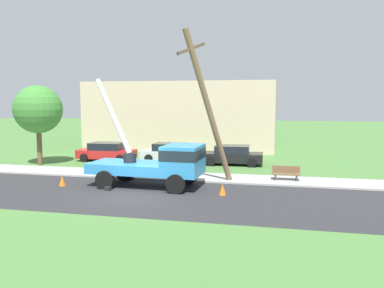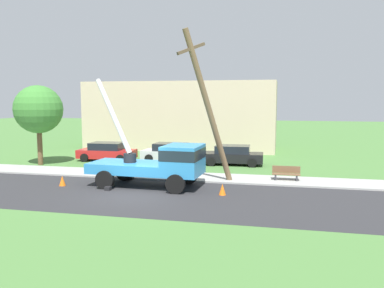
{
  "view_description": "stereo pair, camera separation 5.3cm",
  "coord_description": "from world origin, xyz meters",
  "px_view_note": "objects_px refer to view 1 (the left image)",
  "views": [
    {
      "loc": [
        7.15,
        -18.33,
        4.8
      ],
      "look_at": [
        2.52,
        2.38,
        2.38
      ],
      "focal_mm": 37.09,
      "sensor_mm": 36.0,
      "label": 1
    },
    {
      "loc": [
        7.2,
        -18.31,
        4.8
      ],
      "look_at": [
        2.52,
        2.38,
        2.38
      ],
      "focal_mm": 37.09,
      "sensor_mm": 36.0,
      "label": 2
    }
  ],
  "objects_px": {
    "parked_sedan_red": "(107,152)",
    "roadside_tree_near": "(38,110)",
    "parked_sedan_black": "(232,155)",
    "utility_truck": "(160,162)",
    "parked_sedan_silver": "(171,153)",
    "traffic_cone_behind": "(62,181)",
    "traffic_cone_ahead": "(222,189)",
    "leaning_utility_pole": "(208,107)",
    "park_bench": "(286,174)"
  },
  "relations": [
    {
      "from": "utility_truck",
      "to": "parked_sedan_red",
      "type": "distance_m",
      "value": 10.58
    },
    {
      "from": "traffic_cone_behind",
      "to": "roadside_tree_near",
      "type": "height_order",
      "value": "roadside_tree_near"
    },
    {
      "from": "leaning_utility_pole",
      "to": "parked_sedan_red",
      "type": "bearing_deg",
      "value": 143.59
    },
    {
      "from": "park_bench",
      "to": "parked_sedan_silver",
      "type": "bearing_deg",
      "value": 146.66
    },
    {
      "from": "parked_sedan_red",
      "to": "park_bench",
      "type": "bearing_deg",
      "value": -20.32
    },
    {
      "from": "traffic_cone_ahead",
      "to": "parked_sedan_red",
      "type": "height_order",
      "value": "parked_sedan_red"
    },
    {
      "from": "traffic_cone_behind",
      "to": "parked_sedan_red",
      "type": "bearing_deg",
      "value": 99.15
    },
    {
      "from": "parked_sedan_black",
      "to": "park_bench",
      "type": "height_order",
      "value": "parked_sedan_black"
    },
    {
      "from": "parked_sedan_silver",
      "to": "parked_sedan_red",
      "type": "bearing_deg",
      "value": -173.1
    },
    {
      "from": "parked_sedan_red",
      "to": "parked_sedan_silver",
      "type": "bearing_deg",
      "value": 6.9
    },
    {
      "from": "leaning_utility_pole",
      "to": "utility_truck",
      "type": "bearing_deg",
      "value": -153.35
    },
    {
      "from": "parked_sedan_silver",
      "to": "parked_sedan_black",
      "type": "distance_m",
      "value": 4.79
    },
    {
      "from": "leaning_utility_pole",
      "to": "traffic_cone_behind",
      "type": "bearing_deg",
      "value": -165.2
    },
    {
      "from": "leaning_utility_pole",
      "to": "parked_sedan_silver",
      "type": "distance_m",
      "value": 9.31
    },
    {
      "from": "traffic_cone_behind",
      "to": "traffic_cone_ahead",
      "type": "bearing_deg",
      "value": -0.94
    },
    {
      "from": "utility_truck",
      "to": "park_bench",
      "type": "height_order",
      "value": "utility_truck"
    },
    {
      "from": "parked_sedan_red",
      "to": "roadside_tree_near",
      "type": "relative_size",
      "value": 0.77
    },
    {
      "from": "parked_sedan_black",
      "to": "park_bench",
      "type": "relative_size",
      "value": 2.79
    },
    {
      "from": "parked_sedan_red",
      "to": "parked_sedan_silver",
      "type": "distance_m",
      "value": 5.04
    },
    {
      "from": "parked_sedan_black",
      "to": "roadside_tree_near",
      "type": "bearing_deg",
      "value": -167.02
    },
    {
      "from": "parked_sedan_red",
      "to": "utility_truck",
      "type": "bearing_deg",
      "value": -49.52
    },
    {
      "from": "utility_truck",
      "to": "parked_sedan_silver",
      "type": "relative_size",
      "value": 1.51
    },
    {
      "from": "leaning_utility_pole",
      "to": "parked_sedan_silver",
      "type": "relative_size",
      "value": 1.92
    },
    {
      "from": "traffic_cone_ahead",
      "to": "parked_sedan_black",
      "type": "relative_size",
      "value": 0.13
    },
    {
      "from": "traffic_cone_behind",
      "to": "parked_sedan_black",
      "type": "xyz_separation_m",
      "value": [
        8.35,
        9.15,
        0.43
      ]
    },
    {
      "from": "utility_truck",
      "to": "leaning_utility_pole",
      "type": "relative_size",
      "value": 0.79
    },
    {
      "from": "traffic_cone_ahead",
      "to": "traffic_cone_behind",
      "type": "distance_m",
      "value": 8.98
    },
    {
      "from": "utility_truck",
      "to": "park_bench",
      "type": "xyz_separation_m",
      "value": [
        6.7,
        3.01,
        -0.95
      ]
    },
    {
      "from": "leaning_utility_pole",
      "to": "traffic_cone_behind",
      "type": "height_order",
      "value": "leaning_utility_pole"
    },
    {
      "from": "traffic_cone_behind",
      "to": "roadside_tree_near",
      "type": "xyz_separation_m",
      "value": [
        -5.33,
        5.99,
        3.74
      ]
    },
    {
      "from": "leaning_utility_pole",
      "to": "parked_sedan_black",
      "type": "height_order",
      "value": "leaning_utility_pole"
    },
    {
      "from": "parked_sedan_black",
      "to": "traffic_cone_behind",
      "type": "bearing_deg",
      "value": -132.39
    },
    {
      "from": "roadside_tree_near",
      "to": "parked_sedan_silver",
      "type": "bearing_deg",
      "value": 21.47
    },
    {
      "from": "parked_sedan_black",
      "to": "roadside_tree_near",
      "type": "relative_size",
      "value": 0.77
    },
    {
      "from": "parked_sedan_silver",
      "to": "parked_sedan_black",
      "type": "relative_size",
      "value": 1.0
    },
    {
      "from": "traffic_cone_ahead",
      "to": "traffic_cone_behind",
      "type": "height_order",
      "value": "same"
    },
    {
      "from": "parked_sedan_silver",
      "to": "park_bench",
      "type": "bearing_deg",
      "value": -33.34
    },
    {
      "from": "parked_sedan_red",
      "to": "parked_sedan_black",
      "type": "bearing_deg",
      "value": 1.5
    },
    {
      "from": "traffic_cone_ahead",
      "to": "roadside_tree_near",
      "type": "bearing_deg",
      "value": 156.76
    },
    {
      "from": "park_bench",
      "to": "parked_sedan_red",
      "type": "bearing_deg",
      "value": 159.68
    },
    {
      "from": "parked_sedan_black",
      "to": "roadside_tree_near",
      "type": "distance_m",
      "value": 14.42
    },
    {
      "from": "leaning_utility_pole",
      "to": "traffic_cone_ahead",
      "type": "height_order",
      "value": "leaning_utility_pole"
    },
    {
      "from": "leaning_utility_pole",
      "to": "park_bench",
      "type": "bearing_deg",
      "value": 22.79
    },
    {
      "from": "leaning_utility_pole",
      "to": "parked_sedan_black",
      "type": "xyz_separation_m",
      "value": [
        0.53,
        7.08,
        -3.66
      ]
    },
    {
      "from": "traffic_cone_behind",
      "to": "parked_sedan_black",
      "type": "relative_size",
      "value": 0.13
    },
    {
      "from": "parked_sedan_red",
      "to": "roadside_tree_near",
      "type": "xyz_separation_m",
      "value": [
        -3.9,
        -2.9,
        3.31
      ]
    },
    {
      "from": "leaning_utility_pole",
      "to": "park_bench",
      "type": "xyz_separation_m",
      "value": [
        4.3,
        1.81,
        -3.91
      ]
    },
    {
      "from": "utility_truck",
      "to": "parked_sedan_black",
      "type": "height_order",
      "value": "utility_truck"
    },
    {
      "from": "leaning_utility_pole",
      "to": "traffic_cone_ahead",
      "type": "distance_m",
      "value": 4.79
    },
    {
      "from": "leaning_utility_pole",
      "to": "traffic_cone_behind",
      "type": "distance_m",
      "value": 9.06
    }
  ]
}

